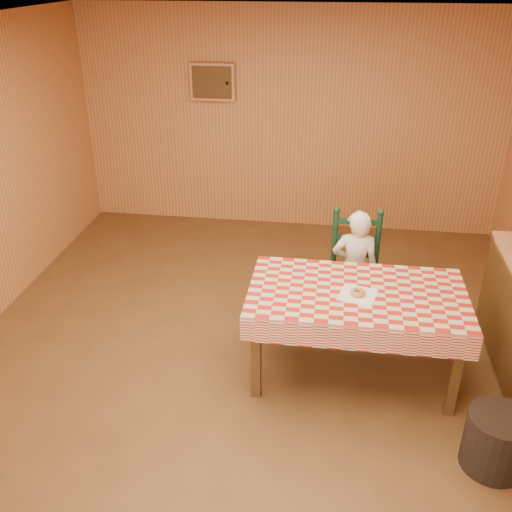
# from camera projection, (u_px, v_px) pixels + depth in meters

# --- Properties ---
(ground) EXTENTS (6.00, 6.00, 0.00)m
(ground) POSITION_uv_depth(u_px,v_px,m) (253.00, 369.00, 4.69)
(ground) COLOR brown
(ground) RESTS_ON ground
(cabin_walls) EXTENTS (5.10, 6.05, 2.65)m
(cabin_walls) POSITION_uv_depth(u_px,v_px,m) (262.00, 134.00, 4.32)
(cabin_walls) COLOR #C68147
(cabin_walls) RESTS_ON ground
(dining_table) EXTENTS (1.66, 0.96, 0.77)m
(dining_table) POSITION_uv_depth(u_px,v_px,m) (357.00, 301.00, 4.34)
(dining_table) COLOR #513315
(dining_table) RESTS_ON ground
(ladder_chair) EXTENTS (0.44, 0.40, 1.08)m
(ladder_chair) POSITION_uv_depth(u_px,v_px,m) (354.00, 272.00, 5.11)
(ladder_chair) COLOR black
(ladder_chair) RESTS_ON ground
(seated_child) EXTENTS (0.41, 0.27, 1.12)m
(seated_child) POSITION_uv_depth(u_px,v_px,m) (354.00, 270.00, 5.04)
(seated_child) COLOR silver
(seated_child) RESTS_ON ground
(napkin) EXTENTS (0.32, 0.32, 0.00)m
(napkin) POSITION_uv_depth(u_px,v_px,m) (358.00, 295.00, 4.26)
(napkin) COLOR white
(napkin) RESTS_ON dining_table
(donut) EXTENTS (0.15, 0.15, 0.04)m
(donut) POSITION_uv_depth(u_px,v_px,m) (358.00, 292.00, 4.25)
(donut) COLOR #BC8243
(donut) RESTS_ON napkin
(storage_bin) EXTENTS (0.53, 0.53, 0.41)m
(storage_bin) POSITION_uv_depth(u_px,v_px,m) (496.00, 441.00, 3.71)
(storage_bin) COLOR black
(storage_bin) RESTS_ON ground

